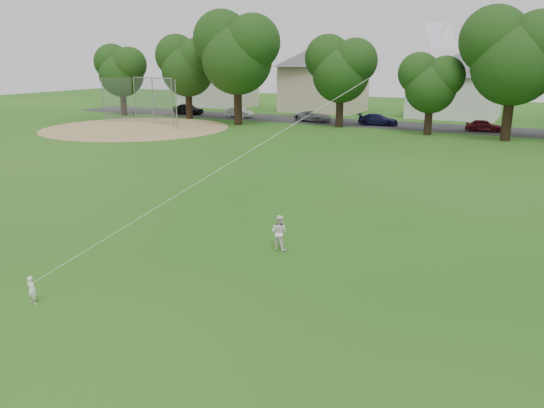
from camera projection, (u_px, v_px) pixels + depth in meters
The scene contains 10 objects.
ground at pixel (177, 282), 16.39m from camera, with size 160.00×160.00×0.00m, color #174E11.
street at pixel (436, 127), 52.39m from camera, with size 90.00×7.00×0.01m, color #2D2D30.
dirt_infield at pixel (136, 128), 51.83m from camera, with size 18.00×18.00×0.02m, color #9E7F51.
toddler at pixel (32, 290), 14.82m from camera, with size 0.31×0.20×0.84m, color white.
older_boy at pixel (279, 232), 18.99m from camera, with size 0.63×0.49×1.29m, color white.
kite at pixel (246, 153), 15.60m from camera, with size 5.14×4.94×14.21m.
baseball_backstop at pixel (149, 101), 54.54m from camera, with size 10.55×3.13×4.66m.
tree_row at pixel (443, 60), 45.17m from camera, with size 80.80×9.35×11.64m.
parked_cars at pixel (396, 120), 53.04m from camera, with size 53.27×2.30×1.29m.
house_row at pixel (441, 74), 60.39m from camera, with size 77.14×14.09×10.18m.
Camera 1 is at (9.53, -12.13, 6.71)m, focal length 35.00 mm.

